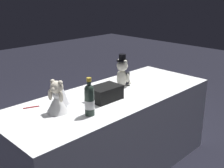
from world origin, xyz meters
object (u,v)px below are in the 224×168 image
at_px(teddy_bear_bride, 59,97).
at_px(gift_case_black, 105,93).
at_px(signing_pen, 32,107).
at_px(teddy_bear_groom, 123,73).
at_px(champagne_bottle, 89,99).

distance_m(teddy_bear_bride, gift_case_black, 0.41).
xyz_separation_m(signing_pen, gift_case_black, (-0.51, 0.28, 0.05)).
distance_m(teddy_bear_groom, champagne_bottle, 0.70).
bearing_deg(gift_case_black, champagne_bottle, 25.32).
distance_m(teddy_bear_groom, teddy_bear_bride, 0.76).
bearing_deg(gift_case_black, teddy_bear_bride, -10.95).
relative_size(champagne_bottle, gift_case_black, 1.07).
height_order(champagne_bottle, gift_case_black, champagne_bottle).
height_order(teddy_bear_groom, teddy_bear_bride, teddy_bear_groom).
relative_size(teddy_bear_bride, gift_case_black, 0.95).
bearing_deg(teddy_bear_bride, teddy_bear_groom, -175.26).
xyz_separation_m(teddy_bear_groom, signing_pen, (0.87, -0.14, -0.12)).
bearing_deg(signing_pen, teddy_bear_groom, 170.89).
distance_m(teddy_bear_bride, champagne_bottle, 0.24).
relative_size(champagne_bottle, signing_pen, 2.32).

